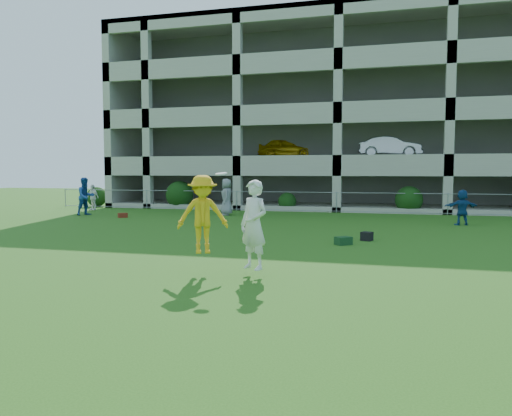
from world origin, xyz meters
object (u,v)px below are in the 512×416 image
(bystander_a, at_px, (86,196))
(bystander_c, at_px, (227,197))
(frisbee_contest, at_px, (219,218))
(parking_garage, at_px, (350,121))
(crate_d, at_px, (367,236))
(bystander_d, at_px, (462,207))
(bystander_b, at_px, (93,197))

(bystander_a, distance_m, bystander_c, 7.60)
(frisbee_contest, height_order, parking_garage, parking_garage)
(bystander_a, bearing_deg, crate_d, -85.07)
(bystander_c, bearing_deg, parking_garage, 135.21)
(bystander_c, distance_m, parking_garage, 14.11)
(parking_garage, bearing_deg, bystander_a, -132.73)
(bystander_d, bearing_deg, crate_d, 40.79)
(bystander_a, height_order, bystander_d, bystander_a)
(crate_d, bearing_deg, frisbee_contest, -114.60)
(bystander_b, relative_size, parking_garage, 0.05)
(bystander_a, xyz_separation_m, crate_d, (15.14, -6.14, -0.87))
(parking_garage, bearing_deg, bystander_b, -143.49)
(frisbee_contest, bearing_deg, bystander_d, 61.85)
(bystander_a, xyz_separation_m, bystander_c, (7.34, 1.99, -0.03))
(bystander_c, xyz_separation_m, parking_garage, (5.54, 11.96, 5.03))
(crate_d, distance_m, parking_garage, 21.05)
(frisbee_contest, relative_size, parking_garage, 0.08)
(bystander_b, xyz_separation_m, crate_d, (16.80, -9.32, -0.63))
(bystander_a, distance_m, frisbee_contest, 17.58)
(crate_d, distance_m, frisbee_contest, 7.34)
(bystander_c, relative_size, frisbee_contest, 0.84)
(crate_d, xyz_separation_m, frisbee_contest, (-3.02, -6.59, 1.16))
(crate_d, height_order, parking_garage, parking_garage)
(bystander_c, bearing_deg, bystander_d, 60.46)
(bystander_b, height_order, bystander_d, bystander_d)
(crate_d, bearing_deg, bystander_a, 157.93)
(bystander_a, bearing_deg, frisbee_contest, -109.40)
(bystander_a, height_order, frisbee_contest, frisbee_contest)
(bystander_b, distance_m, crate_d, 19.22)
(bystander_b, bearing_deg, bystander_d, 5.16)
(bystander_a, height_order, bystander_c, bystander_a)
(bystander_a, bearing_deg, bystander_b, 54.59)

